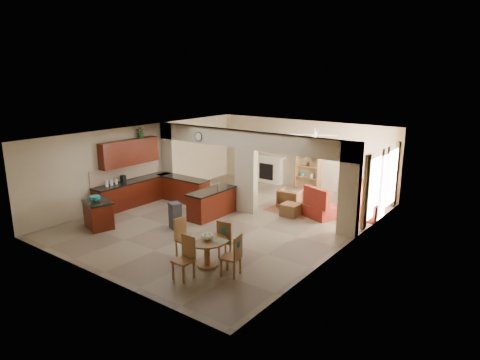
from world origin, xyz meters
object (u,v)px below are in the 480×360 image
Objects in this scene: kitchen_island at (99,214)px; dining_table at (207,248)px; sofa at (367,198)px; armchair at (290,199)px.

dining_table is (4.47, -0.05, 0.04)m from kitchen_island.
kitchen_island reaches higher than dining_table.
dining_table is 0.36× the size of sofa.
dining_table is 5.33m from armchair.
sofa is at bearing 77.07° from dining_table.
kitchen_island reaches higher than sofa.
sofa reaches higher than dining_table.
kitchen_island is at bearing 129.56° from sofa.
armchair reaches higher than dining_table.
armchair is (-2.26, -1.44, -0.07)m from sofa.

